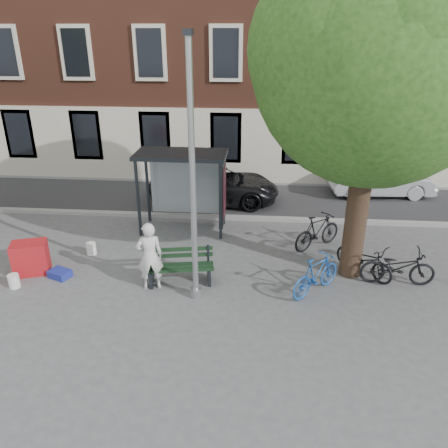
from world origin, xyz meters
The scene contains 20 objects.
ground centered at (0.00, 0.00, 0.00)m, with size 90.00×90.00×0.00m, color #4C4C4F.
road centered at (0.00, 7.00, 0.01)m, with size 40.00×4.00×0.01m, color #28282B.
curb_near centered at (0.00, 5.00, 0.06)m, with size 40.00×0.25×0.12m, color gray.
curb_far centered at (0.00, 9.00, 0.06)m, with size 40.00×0.25×0.12m, color gray.
building_row centered at (0.00, 13.00, 7.00)m, with size 30.00×8.00×14.00m, color brown.
lamppost centered at (0.00, 0.00, 2.78)m, with size 0.28×0.35×6.11m.
tree_right centered at (4.01, 1.38, 5.62)m, with size 5.76×5.60×8.20m.
bus_shelter centered at (-0.61, 4.11, 1.92)m, with size 2.85×1.45×2.62m.
painter centered at (-1.20, 0.33, 0.91)m, with size 0.66×0.43×1.81m, color silver.
bench centered at (-0.51, 0.67, 0.41)m, with size 1.81×0.85×0.90m.
bike_a centered at (5.11, 1.06, 0.50)m, with size 0.66×1.89×0.99m, color black.
bike_b centered at (2.97, 0.45, 0.52)m, with size 0.48×1.71×1.03m, color #1B4A94.
bike_c centered at (4.35, 1.49, 0.47)m, with size 0.63×1.80×0.95m, color black.
bike_d centered at (3.27, 3.01, 0.54)m, with size 0.51×1.80×1.08m, color black.
car_dark centered at (-0.23, 6.69, 0.68)m, with size 2.25×4.87×1.35m, color black.
car_silver centered at (6.31, 7.97, 0.66)m, with size 1.40×4.03×1.33m, color #B1B4B9.
red_stand centered at (-4.63, 0.80, 0.45)m, with size 0.90×0.60×0.90m, color #A5161B.
blue_crate centered at (-3.79, 0.63, 0.10)m, with size 0.55×0.40×0.20m, color navy.
bucket_a centered at (-4.73, 0.03, 0.18)m, with size 0.28×0.28×0.36m, color silver.
bucket_c centered at (-3.42, 2.00, 0.18)m, with size 0.28×0.28×0.36m, color white.
Camera 1 is at (1.49, -9.14, 6.04)m, focal length 35.00 mm.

